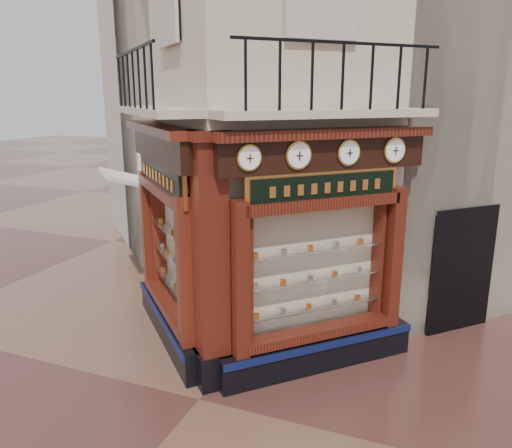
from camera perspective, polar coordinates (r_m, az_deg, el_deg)
The scene contains 15 objects.
ground at distance 8.03m, azimuth -6.53°, elevation -19.29°, with size 80.00×80.00×0.00m, color #4C2823.
main_building at distance 12.53m, azimuth 6.94°, elevation 21.45°, with size 8.00×8.00×12.00m, color beige.
neighbour_left at distance 15.61m, azimuth 0.08°, elevation 18.30°, with size 8.00×8.00×11.00m, color beige.
neighbour_right at distance 14.54m, azimuth 19.50°, elevation 17.80°, with size 8.00×8.00×11.00m, color beige.
shopfront_left at distance 9.10m, azimuth -10.07°, elevation -1.56°, with size 2.86×2.86×3.98m.
shopfront_right at distance 8.03m, azimuth 7.34°, elevation -3.61°, with size 2.86×2.86×3.98m.
corner_pilaster at distance 7.56m, azimuth -5.16°, elevation -4.96°, with size 0.85×0.85×3.98m.
balcony at distance 8.02m, azimuth -2.30°, elevation 12.77°, with size 5.94×2.97×1.03m.
clock_a at distance 6.94m, azimuth -0.80°, elevation 7.57°, with size 0.30×0.30×0.37m.
clock_b at distance 7.26m, azimuth 4.87°, elevation 7.83°, with size 0.33×0.33×0.41m.
clock_c at distance 7.70m, azimuth 10.54°, elevation 8.02°, with size 0.31×0.31×0.39m.
clock_d at distance 8.20m, azimuth 15.53°, elevation 8.11°, with size 0.32×0.32×0.40m.
awning at distance 12.15m, azimuth -13.82°, elevation -7.49°, with size 1.66×1.00×0.08m, color silver, non-canonical shape.
signboard_left at distance 8.84m, azimuth -10.88°, elevation 5.40°, with size 2.24×2.24×0.60m.
signboard_right at distance 7.70m, azimuth 7.90°, elevation 4.20°, with size 1.92×1.92×0.51m.
Camera 1 is at (3.25, -5.85, 4.45)m, focal length 35.00 mm.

